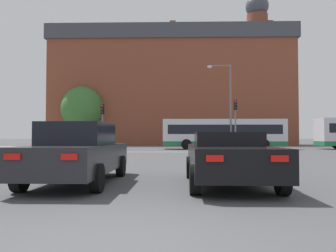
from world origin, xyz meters
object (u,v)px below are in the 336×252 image
(traffic_light_near_right, at_px, (235,117))
(car_roadster_right, at_px, (228,158))
(bus_crossing_lead, at_px, (223,133))
(pedestrian_walking_west, at_px, (255,138))
(pedestrian_waiting, at_px, (98,138))
(street_lamp_junction, at_px, (227,98))
(pedestrian_walking_east, at_px, (187,138))
(car_saloon_left, at_px, (79,153))
(traffic_light_near_left, at_px, (102,120))

(traffic_light_near_right, bearing_deg, car_roadster_right, -100.92)
(bus_crossing_lead, xyz_separation_m, pedestrian_walking_west, (5.03, 7.74, -0.51))
(pedestrian_waiting, bearing_deg, pedestrian_walking_west, 88.49)
(street_lamp_junction, height_order, pedestrian_walking_east, street_lamp_junction)
(traffic_light_near_right, distance_m, pedestrian_walking_west, 14.57)
(car_roadster_right, bearing_deg, pedestrian_waiting, 109.47)
(bus_crossing_lead, bearing_deg, pedestrian_walking_west, 146.97)
(street_lamp_junction, bearing_deg, car_saloon_left, -108.22)
(bus_crossing_lead, relative_size, street_lamp_junction, 1.45)
(car_roadster_right, bearing_deg, bus_crossing_lead, 82.61)
(traffic_light_near_left, relative_size, pedestrian_walking_east, 2.20)
(pedestrian_waiting, bearing_deg, traffic_light_near_right, 45.76)
(car_roadster_right, height_order, pedestrian_walking_west, pedestrian_walking_west)
(bus_crossing_lead, height_order, pedestrian_walking_east, bus_crossing_lead)
(traffic_light_near_left, height_order, pedestrian_walking_west, traffic_light_near_left)
(car_saloon_left, xyz_separation_m, traffic_light_near_right, (7.43, 18.05, 2.04))
(traffic_light_near_left, xyz_separation_m, pedestrian_walking_east, (7.39, 13.66, -1.58))
(car_roadster_right, relative_size, pedestrian_walking_east, 2.60)
(pedestrian_walking_west, bearing_deg, pedestrian_walking_east, 33.30)
(traffic_light_near_left, height_order, pedestrian_walking_east, traffic_light_near_left)
(street_lamp_junction, xyz_separation_m, pedestrian_waiting, (-14.62, 9.35, -3.90))
(traffic_light_near_right, relative_size, traffic_light_near_left, 1.09)
(car_roadster_right, xyz_separation_m, pedestrian_waiting, (-11.05, 32.29, 0.35))
(traffic_light_near_left, distance_m, pedestrian_waiting, 14.68)
(bus_crossing_lead, bearing_deg, car_saloon_left, -16.92)
(pedestrian_walking_east, relative_size, pedestrian_walking_west, 0.98)
(car_saloon_left, height_order, pedestrian_walking_east, pedestrian_walking_east)
(pedestrian_waiting, distance_m, pedestrian_walking_west, 19.47)
(street_lamp_junction, relative_size, pedestrian_walking_west, 4.55)
(bus_crossing_lead, distance_m, traffic_light_near_right, 6.02)
(bus_crossing_lead, height_order, traffic_light_near_left, traffic_light_near_left)
(car_roadster_right, bearing_deg, car_saloon_left, 176.36)
(traffic_light_near_right, relative_size, pedestrian_walking_west, 2.34)
(car_saloon_left, bearing_deg, pedestrian_walking_west, 69.16)
(car_roadster_right, relative_size, bus_crossing_lead, 0.38)
(traffic_light_near_left, bearing_deg, car_roadster_right, -68.10)
(traffic_light_near_left, bearing_deg, bus_crossing_lead, 29.41)
(pedestrian_waiting, xyz_separation_m, pedestrian_walking_west, (19.47, -0.34, 0.02))
(pedestrian_walking_east, bearing_deg, car_roadster_right, 59.08)
(pedestrian_walking_east, bearing_deg, pedestrian_walking_west, 149.94)
(bus_crossing_lead, bearing_deg, car_roadster_right, -7.97)
(car_roadster_right, distance_m, pedestrian_walking_west, 33.04)
(traffic_light_near_left, bearing_deg, pedestrian_waiting, 104.86)
(car_roadster_right, height_order, bus_crossing_lead, bus_crossing_lead)
(car_roadster_right, distance_m, street_lamp_junction, 23.61)
(traffic_light_near_right, xyz_separation_m, pedestrian_waiting, (-14.59, 13.96, -1.79))
(traffic_light_near_right, xyz_separation_m, traffic_light_near_left, (-10.84, -0.15, -0.22))
(traffic_light_near_right, xyz_separation_m, pedestrian_walking_east, (-3.45, 13.51, -1.80))
(street_lamp_junction, xyz_separation_m, pedestrian_walking_west, (4.85, 9.01, -3.88))
(car_roadster_right, height_order, traffic_light_near_left, traffic_light_near_left)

